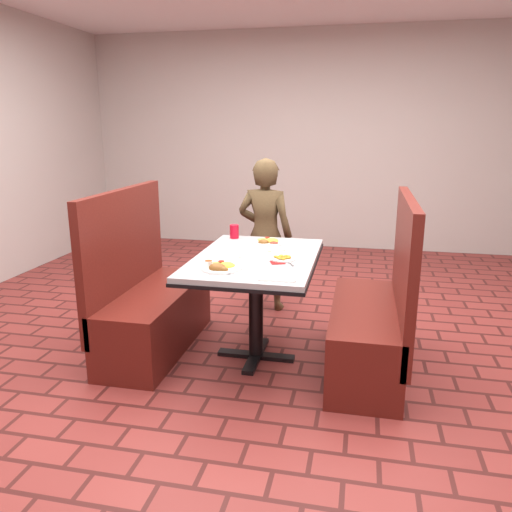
# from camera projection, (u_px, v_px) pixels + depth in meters

# --- Properties ---
(room) EXTENTS (7.00, 7.04, 2.82)m
(room) POSITION_uv_depth(u_px,v_px,m) (256.00, 74.00, 3.08)
(room) COLOR maroon
(room) RESTS_ON ground
(dining_table) EXTENTS (0.81, 1.21, 0.75)m
(dining_table) POSITION_uv_depth(u_px,v_px,m) (256.00, 270.00, 3.40)
(dining_table) COLOR #A7AAAC
(dining_table) RESTS_ON ground
(booth_bench_left) EXTENTS (0.47, 1.20, 1.17)m
(booth_bench_left) POSITION_uv_depth(u_px,v_px,m) (149.00, 306.00, 3.64)
(booth_bench_left) COLOR maroon
(booth_bench_left) RESTS_ON ground
(booth_bench_right) EXTENTS (0.47, 1.20, 1.17)m
(booth_bench_right) POSITION_uv_depth(u_px,v_px,m) (373.00, 323.00, 3.32)
(booth_bench_right) COLOR maroon
(booth_bench_right) RESTS_ON ground
(diner_person) EXTENTS (0.52, 0.37, 1.34)m
(diner_person) POSITION_uv_depth(u_px,v_px,m) (265.00, 235.00, 4.39)
(diner_person) COLOR brown
(diner_person) RESTS_ON ground
(near_dinner_plate) EXTENTS (0.25, 0.25, 0.08)m
(near_dinner_plate) POSITION_uv_depth(u_px,v_px,m) (220.00, 265.00, 3.05)
(near_dinner_plate) COLOR white
(near_dinner_plate) RESTS_ON dining_table
(far_dinner_plate) EXTENTS (0.24, 0.24, 0.06)m
(far_dinner_plate) POSITION_uv_depth(u_px,v_px,m) (268.00, 241.00, 3.73)
(far_dinner_plate) COLOR white
(far_dinner_plate) RESTS_ON dining_table
(plantain_plate) EXTENTS (0.17, 0.17, 0.03)m
(plantain_plate) POSITION_uv_depth(u_px,v_px,m) (283.00, 258.00, 3.28)
(plantain_plate) COLOR white
(plantain_plate) RESTS_ON dining_table
(maroon_napkin) EXTENTS (0.12, 0.12, 0.00)m
(maroon_napkin) POSITION_uv_depth(u_px,v_px,m) (278.00, 263.00, 3.21)
(maroon_napkin) COLOR maroon
(maroon_napkin) RESTS_ON dining_table
(spoon_utensil) EXTENTS (0.07, 0.12, 0.00)m
(spoon_utensil) POSITION_uv_depth(u_px,v_px,m) (290.00, 263.00, 3.18)
(spoon_utensil) COLOR silver
(spoon_utensil) RESTS_ON dining_table
(red_tumbler) EXTENTS (0.07, 0.07, 0.11)m
(red_tumbler) POSITION_uv_depth(u_px,v_px,m) (234.00, 232.00, 3.90)
(red_tumbler) COLOR #B80C20
(red_tumbler) RESTS_ON dining_table
(paper_napkin) EXTENTS (0.21, 0.16, 0.01)m
(paper_napkin) POSITION_uv_depth(u_px,v_px,m) (278.00, 277.00, 2.89)
(paper_napkin) COLOR white
(paper_napkin) RESTS_ON dining_table
(knife_utensil) EXTENTS (0.04, 0.16, 0.00)m
(knife_utensil) POSITION_uv_depth(u_px,v_px,m) (234.00, 270.00, 3.01)
(knife_utensil) COLOR silver
(knife_utensil) RESTS_ON dining_table
(fork_utensil) EXTENTS (0.05, 0.13, 0.00)m
(fork_utensil) POSITION_uv_depth(u_px,v_px,m) (224.00, 269.00, 3.03)
(fork_utensil) COLOR silver
(fork_utensil) RESTS_ON dining_table
(lettuce_shreds) EXTENTS (0.28, 0.32, 0.00)m
(lettuce_shreds) POSITION_uv_depth(u_px,v_px,m) (264.00, 254.00, 3.42)
(lettuce_shreds) COLOR #98C04C
(lettuce_shreds) RESTS_ON dining_table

